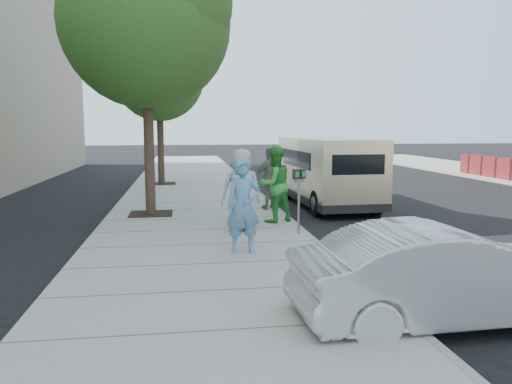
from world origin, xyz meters
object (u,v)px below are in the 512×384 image
person_green_shirt (274,184)px  person_striped_polo (271,178)px  tree_near (147,16)px  parking_meter (299,187)px  tree_far (160,72)px  van (326,170)px  sedan (445,275)px  person_gray_shirt (242,190)px  person_officer (243,206)px

person_green_shirt → person_striped_polo: 2.01m
tree_near → parking_meter: bearing=-42.2°
tree_far → van: bearing=-46.6°
person_green_shirt → parking_meter: bearing=77.1°
parking_meter → sedan: 5.18m
person_striped_polo → parking_meter: bearing=74.4°
tree_far → sedan: (4.25, -15.86, -4.22)m
person_striped_polo → person_gray_shirt: bearing=51.3°
person_officer → person_striped_polo: 5.22m
parking_meter → person_striped_polo: size_ratio=0.81×
tree_far → parking_meter: 11.89m
person_officer → person_green_shirt: size_ratio=0.94×
sedan → person_striped_polo: size_ratio=2.19×
person_striped_polo → van: bearing=-162.5°
tree_near → person_officer: bearing=-66.7°
van → person_gray_shirt: (-3.32, -4.34, -0.05)m
person_green_shirt → person_officer: bearing=44.9°
sedan → person_officer: 4.23m
tree_near → tree_far: bearing=90.0°
parking_meter → person_gray_shirt: (-1.26, 0.55, -0.11)m
van → person_striped_polo: bearing=-148.2°
tree_far → sedan: 16.95m
van → sedan: (-1.30, -9.98, -0.51)m
van → person_striped_polo: 2.52m
tree_near → tree_far: tree_near is taller
van → person_green_shirt: size_ratio=3.10×
tree_far → person_officer: (2.02, -12.29, -3.82)m
tree_far → person_officer: size_ratio=3.54×
tree_far → parking_meter: (3.49, -10.76, -3.65)m
person_green_shirt → van: bearing=-148.9°
van → person_striped_polo: size_ratio=3.30×
sedan → tree_far: bearing=12.7°
tree_near → person_officer: size_ratio=4.11×
tree_far → person_officer: bearing=-80.7°
person_striped_polo → person_officer: bearing=58.0°
van → person_striped_polo: (-2.10, -1.39, -0.11)m
tree_far → van: 8.89m
tree_near → person_gray_shirt: size_ratio=3.85×
person_green_shirt → tree_near: bearing=-51.4°
parking_meter → sedan: parking_meter is taller
parking_meter → person_striped_polo: (-0.03, 3.49, -0.16)m
tree_far → person_striped_polo: size_ratio=3.53×
parking_meter → person_green_shirt: 1.53m
sedan → person_striped_polo: bearing=3.0°
sedan → person_striped_polo: 8.63m
tree_far → parking_meter: bearing=-72.0°
person_officer → person_striped_polo: person_striped_polo is taller
tree_far → person_gray_shirt: (2.23, -10.21, -3.76)m
person_officer → person_gray_shirt: bearing=80.8°
parking_meter → sedan: size_ratio=0.37×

